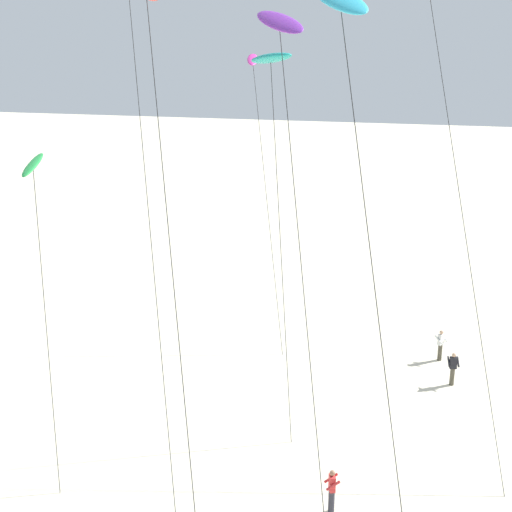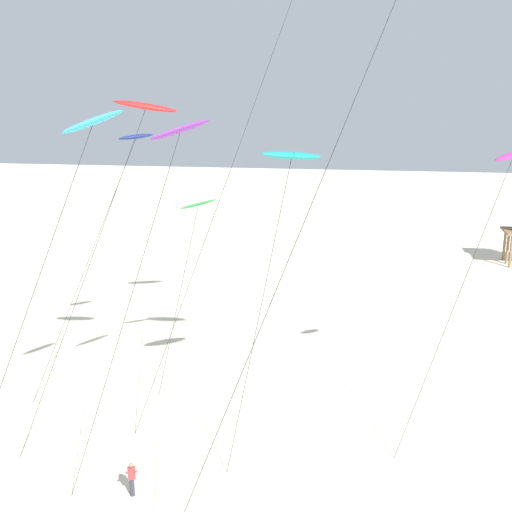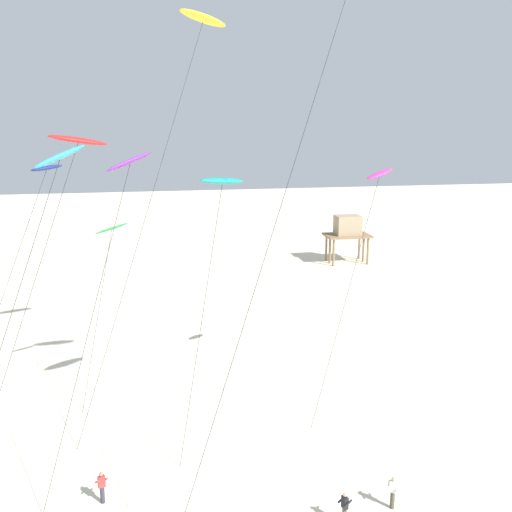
# 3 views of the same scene
# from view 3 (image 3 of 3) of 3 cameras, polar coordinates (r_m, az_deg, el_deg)

# --- Properties ---
(kite_green) EXTENTS (3.49, 2.10, 12.04)m
(kite_green) POSITION_cam_3_polar(r_m,az_deg,el_deg) (38.21, -13.87, 2.28)
(kite_green) COLOR green
(kite_green) RESTS_ON ground
(kite_cyan) EXTENTS (7.17, 4.96, 17.47)m
(kite_cyan) POSITION_cam_3_polar(r_m,az_deg,el_deg) (26.68, -18.58, 8.78)
(kite_cyan) COLOR #33BFE0
(kite_cyan) RESTS_ON ground
(kite_purple) EXTENTS (6.13, 4.37, 17.02)m
(kite_purple) POSITION_cam_3_polar(r_m,az_deg,el_deg) (28.97, -12.19, 8.64)
(kite_purple) COLOR purple
(kite_purple) RESTS_ON ground
(kite_navy) EXTENTS (6.92, 4.59, 15.73)m
(kite_navy) POSITION_cam_3_polar(r_m,az_deg,el_deg) (38.14, -19.76, 7.67)
(kite_navy) COLOR navy
(kite_navy) RESTS_ON ground
(kite_red) EXTENTS (7.73, 4.77, 17.73)m
(kite_red) POSITION_cam_3_polar(r_m,az_deg,el_deg) (32.43, -16.93, 10.48)
(kite_red) COLOR red
(kite_red) RESTS_ON ground
(kite_teal) EXTENTS (4.30, 3.19, 15.58)m
(kite_teal) POSITION_cam_3_polar(r_m,az_deg,el_deg) (30.93, -3.30, 7.16)
(kite_teal) COLOR teal
(kite_teal) RESTS_ON ground
(kite_yellow) EXTENTS (9.95, 6.61, 24.68)m
(kite_yellow) POSITION_cam_3_polar(r_m,az_deg,el_deg) (37.32, -5.22, 21.76)
(kite_yellow) COLOR yellow
(kite_yellow) RESTS_ON ground
(kite_magenta) EXTENTS (6.00, 3.73, 15.49)m
(kite_magenta) POSITION_cam_3_polar(r_m,az_deg,el_deg) (37.44, 11.79, 7.38)
(kite_magenta) COLOR #D8339E
(kite_magenta) RESTS_ON ground
(kite_flyer_nearest) EXTENTS (0.61, 0.63, 1.67)m
(kite_flyer_nearest) POSITION_cam_3_polar(r_m,az_deg,el_deg) (29.80, 8.59, -22.97)
(kite_flyer_nearest) COLOR #4C4738
(kite_flyer_nearest) RESTS_ON ground
(kite_flyer_middle) EXTENTS (0.72, 0.71, 1.67)m
(kite_flyer_middle) POSITION_cam_3_polar(r_m,az_deg,el_deg) (31.18, 13.12, -21.36)
(kite_flyer_middle) COLOR #4C4738
(kite_flyer_middle) RESTS_ON ground
(kite_flyer_furthest) EXTENTS (0.67, 0.66, 1.67)m
(kite_flyer_furthest) POSITION_cam_3_polar(r_m,az_deg,el_deg) (31.72, -14.71, -20.80)
(kite_flyer_furthest) COLOR #33333D
(kite_flyer_furthest) RESTS_ON ground
(stilt_house) EXTENTS (5.74, 3.84, 6.21)m
(stilt_house) POSITION_cam_3_polar(r_m,az_deg,el_deg) (76.84, 8.86, 2.62)
(stilt_house) COLOR #846647
(stilt_house) RESTS_ON ground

